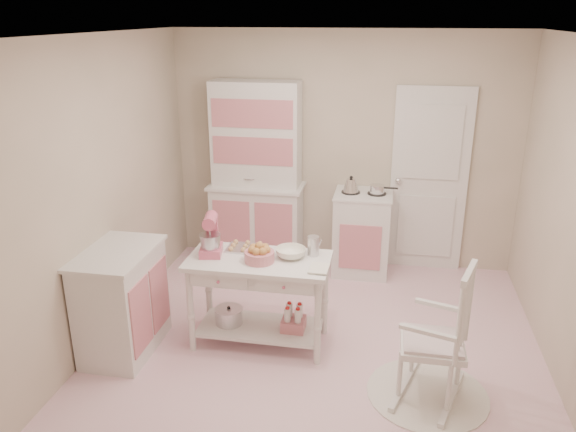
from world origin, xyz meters
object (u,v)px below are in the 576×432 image
object	(u,v)px
base_cabinet	(122,301)
bread_basket	(259,256)
stove	(362,233)
work_table	(259,301)
stand_mixer	(211,236)
hutch	(256,175)
rocking_chair	(433,332)

from	to	relation	value
base_cabinet	bread_basket	xyz separation A→B (m)	(1.13, 0.27, 0.39)
stove	work_table	xyz separation A→B (m)	(-0.78, -1.62, -0.06)
base_cabinet	bread_basket	distance (m)	1.23
work_table	stand_mixer	world-z (taller)	stand_mixer
stand_mixer	work_table	bearing A→B (deg)	-13.45
work_table	stand_mixer	bearing A→B (deg)	177.27
work_table	bread_basket	world-z (taller)	bread_basket
bread_basket	work_table	bearing A→B (deg)	111.80
hutch	stove	world-z (taller)	hutch
base_cabinet	bread_basket	size ratio (longest dim) A/B	3.68
base_cabinet	stand_mixer	xyz separation A→B (m)	(0.69, 0.34, 0.51)
hutch	work_table	world-z (taller)	hutch
stove	base_cabinet	xyz separation A→B (m)	(-1.89, -1.95, 0.00)
hutch	work_table	distance (m)	1.84
hutch	base_cabinet	distance (m)	2.19
hutch	stove	size ratio (longest dim) A/B	2.26
base_cabinet	work_table	distance (m)	1.16
hutch	stand_mixer	xyz separation A→B (m)	(-0.00, -1.65, -0.07)
work_table	bread_basket	xyz separation A→B (m)	(0.02, -0.05, 0.45)
work_table	base_cabinet	bearing A→B (deg)	-163.76
rocking_chair	bread_basket	distance (m)	1.50
rocking_chair	hutch	bearing A→B (deg)	147.55
base_cabinet	rocking_chair	distance (m)	2.54
stand_mixer	rocking_chair	bearing A→B (deg)	-26.18
hutch	base_cabinet	bearing A→B (deg)	-109.09
base_cabinet	work_table	size ratio (longest dim) A/B	0.77
hutch	base_cabinet	world-z (taller)	hutch
stove	work_table	world-z (taller)	stove
base_cabinet	stove	bearing A→B (deg)	45.84
hutch	rocking_chair	distance (m)	2.89
rocking_chair	stand_mixer	xyz separation A→B (m)	(-1.85, 0.51, 0.42)
stove	base_cabinet	size ratio (longest dim) A/B	1.00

